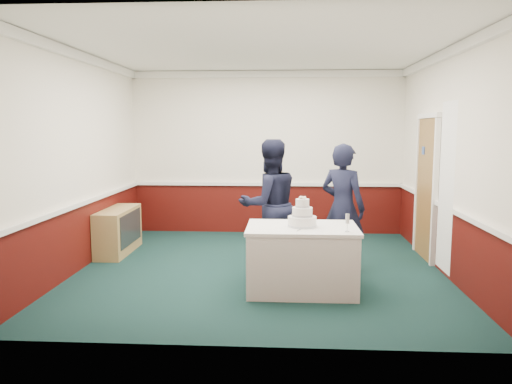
# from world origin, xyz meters

# --- Properties ---
(ground) EXTENTS (5.00, 5.00, 0.00)m
(ground) POSITION_xyz_m (0.00, 0.00, 0.00)
(ground) COLOR #122D29
(ground) RESTS_ON ground
(room_shell) EXTENTS (5.00, 5.00, 3.00)m
(room_shell) POSITION_xyz_m (0.08, 0.61, 1.97)
(room_shell) COLOR white
(room_shell) RESTS_ON ground
(sideboard) EXTENTS (0.41, 1.20, 0.70)m
(sideboard) POSITION_xyz_m (-2.28, 0.80, 0.35)
(sideboard) COLOR tan
(sideboard) RESTS_ON ground
(cake_table) EXTENTS (1.32, 0.92, 0.79)m
(cake_table) POSITION_xyz_m (0.55, -0.88, 0.40)
(cake_table) COLOR white
(cake_table) RESTS_ON ground
(wedding_cake) EXTENTS (0.35, 0.35, 0.36)m
(wedding_cake) POSITION_xyz_m (0.55, -0.88, 0.90)
(wedding_cake) COLOR white
(wedding_cake) RESTS_ON cake_table
(cake_knife) EXTENTS (0.09, 0.21, 0.00)m
(cake_knife) POSITION_xyz_m (0.52, -1.08, 0.79)
(cake_knife) COLOR silver
(cake_knife) RESTS_ON cake_table
(champagne_flute) EXTENTS (0.05, 0.05, 0.21)m
(champagne_flute) POSITION_xyz_m (1.05, -1.16, 0.93)
(champagne_flute) COLOR silver
(champagne_flute) RESTS_ON cake_table
(person_man) EXTENTS (1.08, 0.98, 1.81)m
(person_man) POSITION_xyz_m (0.13, 0.05, 0.90)
(person_man) COLOR black
(person_man) RESTS_ON ground
(person_woman) EXTENTS (0.77, 0.71, 1.76)m
(person_woman) POSITION_xyz_m (1.13, 0.00, 0.88)
(person_woman) COLOR black
(person_woman) RESTS_ON ground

